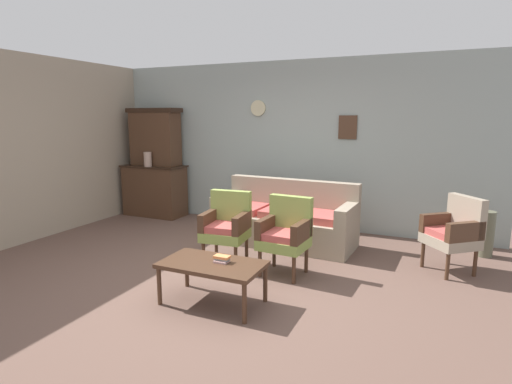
{
  "coord_description": "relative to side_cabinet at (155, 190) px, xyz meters",
  "views": [
    {
      "loc": [
        2.19,
        -3.78,
        1.82
      ],
      "look_at": [
        0.07,
        0.98,
        0.85
      ],
      "focal_mm": 28.66,
      "sensor_mm": 36.0,
      "label": 1
    }
  ],
  "objects": [
    {
      "name": "cabinet_upper_hutch",
      "position": [
        0.0,
        0.08,
        0.98
      ],
      "size": [
        0.99,
        0.38,
        1.03
      ],
      "color": "#472D1E",
      "rests_on": "side_cabinet"
    },
    {
      "name": "floor_vase_by_wall",
      "position": [
        5.39,
        -0.1,
        -0.16
      ],
      "size": [
        0.2,
        0.2,
        0.61
      ],
      "primitive_type": "cylinder",
      "color": "#5D5D47",
      "rests_on": "ground"
    },
    {
      "name": "vase_on_cabinet",
      "position": [
        0.01,
        -0.17,
        0.59
      ],
      "size": [
        0.14,
        0.14,
        0.26
      ],
      "primitive_type": "cylinder",
      "color": "tan",
      "rests_on": "side_cabinet"
    },
    {
      "name": "wingback_chair_by_fireplace",
      "position": [
        4.98,
        -0.86,
        0.03
      ],
      "size": [
        0.71,
        0.71,
        0.9
      ],
      "color": "gray",
      "rests_on": "ground"
    },
    {
      "name": "wall_back_with_decor",
      "position": [
        2.54,
        0.38,
        0.89
      ],
      "size": [
        6.4,
        0.09,
        2.7
      ],
      "color": "#939E99",
      "rests_on": "ground"
    },
    {
      "name": "armchair_by_doorway",
      "position": [
        2.41,
        -1.7,
        0.03
      ],
      "size": [
        0.56,
        0.54,
        0.9
      ],
      "color": "#849947",
      "rests_on": "ground"
    },
    {
      "name": "book_stack_on_table",
      "position": [
        2.89,
        -2.7,
        -0.01
      ],
      "size": [
        0.15,
        0.11,
        0.06
      ],
      "color": "#BA9090",
      "rests_on": "coffee_table"
    },
    {
      "name": "ground_plane",
      "position": [
        2.54,
        -2.25,
        -0.47
      ],
      "size": [
        7.68,
        7.68,
        0.0
      ],
      "primitive_type": "plane",
      "color": "brown"
    },
    {
      "name": "armchair_near_couch_end",
      "position": [
        3.19,
        -1.73,
        0.03
      ],
      "size": [
        0.55,
        0.53,
        0.9
      ],
      "color": "#849947",
      "rests_on": "ground"
    },
    {
      "name": "side_cabinet",
      "position": [
        0.0,
        0.0,
        0.0
      ],
      "size": [
        1.16,
        0.55,
        0.93
      ],
      "color": "#472D1E",
      "rests_on": "ground"
    },
    {
      "name": "wall_left_side",
      "position": [
        -0.69,
        -2.25,
        0.88
      ],
      "size": [
        0.06,
        5.2,
        2.7
      ],
      "primitive_type": "cube",
      "color": "gray",
      "rests_on": "ground"
    },
    {
      "name": "coffee_table",
      "position": [
        2.81,
        -2.75,
        -0.09
      ],
      "size": [
        1.0,
        0.56,
        0.42
      ],
      "color": "#472D1E",
      "rests_on": "ground"
    },
    {
      "name": "floral_couch",
      "position": [
        2.79,
        -0.62,
        -0.14
      ],
      "size": [
        2.05,
        0.91,
        0.9
      ],
      "color": "gray",
      "rests_on": "ground"
    }
  ]
}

